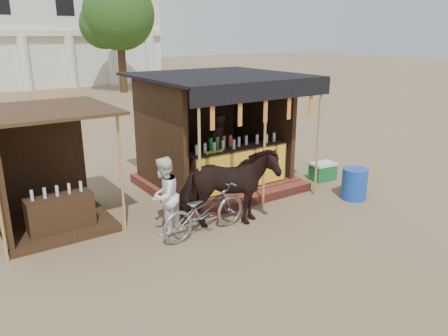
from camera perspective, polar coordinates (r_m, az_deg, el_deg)
The scene contains 10 objects.
ground at distance 8.04m, azimuth 6.54°, elevation -10.34°, with size 120.00×120.00×0.00m, color #846B4C.
main_stall at distance 10.76m, azimuth -0.83°, elevation 2.79°, with size 3.60×3.61×2.78m.
secondary_stall at distance 9.18m, azimuth -22.71°, elevation -2.28°, with size 2.40×2.40×2.38m.
cow at distance 8.52m, azimuth 0.56°, elevation -2.67°, with size 0.87×1.91×1.61m, color black.
motorbike at distance 8.32m, azimuth -2.57°, elevation -5.49°, with size 0.65×1.88×0.99m, color gray.
bystander at distance 8.34m, azimuth -7.84°, elevation -3.65°, with size 0.74×0.57×1.51m, color white.
blue_barrel at distance 10.55m, azimuth 16.66°, elevation -2.00°, with size 0.58×0.58×0.72m, color #1642AB.
red_crate at distance 11.18m, azimuth 16.57°, elevation -2.00°, with size 0.37×0.38×0.32m, color #A1241A.
cooler at distance 11.74m, azimuth 12.77°, elevation -0.41°, with size 0.68×0.50×0.46m.
tree at distance 29.45m, azimuth -14.02°, elevation 18.57°, with size 4.50×4.40×7.00m.
Camera 1 is at (-4.73, -5.34, 3.71)m, focal length 35.00 mm.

